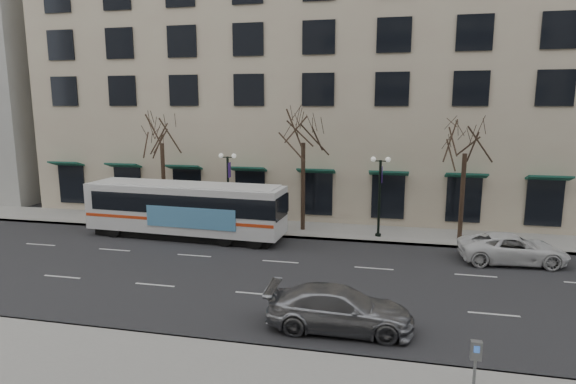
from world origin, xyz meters
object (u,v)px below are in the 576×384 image
(lamp_post_right, at_px, (380,193))
(white_pickup, at_px, (513,249))
(tree_far_mid, at_px, (303,128))
(city_bus, at_px, (186,208))
(tree_far_right, at_px, (466,138))
(lamp_post_left, at_px, (228,187))
(pay_station, at_px, (476,354))
(tree_far_left, at_px, (161,129))
(silver_car, at_px, (339,309))

(lamp_post_right, xyz_separation_m, white_pickup, (7.20, -3.31, -2.17))
(lamp_post_right, relative_size, white_pickup, 0.94)
(tree_far_mid, relative_size, city_bus, 0.66)
(tree_far_mid, distance_m, tree_far_right, 10.01)
(tree_far_mid, relative_size, lamp_post_left, 1.64)
(pay_station, bearing_deg, tree_far_left, 138.30)
(silver_car, bearing_deg, pay_station, -128.63)
(tree_far_mid, distance_m, lamp_post_left, 6.40)
(city_bus, bearing_deg, tree_far_left, 138.15)
(lamp_post_left, distance_m, city_bus, 3.29)
(tree_far_left, bearing_deg, silver_car, -44.39)
(lamp_post_right, relative_size, pay_station, 3.53)
(silver_car, relative_size, pay_station, 3.76)
(pay_station, bearing_deg, lamp_post_right, 102.59)
(tree_far_left, bearing_deg, lamp_post_right, -2.29)
(tree_far_left, bearing_deg, lamp_post_left, -6.83)
(tree_far_left, distance_m, lamp_post_right, 15.48)
(lamp_post_left, xyz_separation_m, lamp_post_right, (10.00, 0.00, 0.00))
(lamp_post_right, distance_m, pay_station, 16.79)
(tree_far_left, bearing_deg, pay_station, -42.77)
(lamp_post_left, bearing_deg, tree_far_left, 173.17)
(tree_far_left, relative_size, white_pickup, 1.51)
(silver_car, bearing_deg, city_bus, 44.04)
(silver_car, distance_m, pay_station, 5.44)
(silver_car, relative_size, white_pickup, 1.00)
(tree_far_right, bearing_deg, lamp_post_right, -173.15)
(lamp_post_left, height_order, lamp_post_right, same)
(tree_far_right, distance_m, city_bus, 17.82)
(lamp_post_right, distance_m, city_bus, 12.27)
(city_bus, relative_size, pay_station, 8.80)
(tree_far_right, relative_size, pay_station, 5.46)
(lamp_post_right, bearing_deg, pay_station, -78.48)
(tree_far_left, height_order, lamp_post_right, tree_far_left)
(white_pickup, relative_size, pay_station, 3.75)
(silver_car, xyz_separation_m, pay_station, (4.34, -3.26, 0.41))
(tree_far_mid, bearing_deg, silver_car, -73.71)
(tree_far_left, height_order, tree_far_mid, tree_far_mid)
(tree_far_right, xyz_separation_m, pay_station, (-1.66, -16.97, -5.20))
(tree_far_left, distance_m, white_pickup, 23.32)
(lamp_post_left, bearing_deg, city_bus, -129.48)
(tree_far_right, bearing_deg, lamp_post_left, -177.71)
(tree_far_mid, relative_size, silver_car, 1.54)
(lamp_post_left, xyz_separation_m, silver_car, (9.00, -13.11, -2.14))
(tree_far_left, distance_m, tree_far_mid, 10.00)
(lamp_post_right, relative_size, city_bus, 0.40)
(lamp_post_left, relative_size, lamp_post_right, 1.00)
(white_pickup, height_order, pay_station, pay_station)
(tree_far_left, bearing_deg, white_pickup, -9.99)
(city_bus, bearing_deg, tree_far_mid, 26.34)
(tree_far_right, distance_m, silver_car, 15.98)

